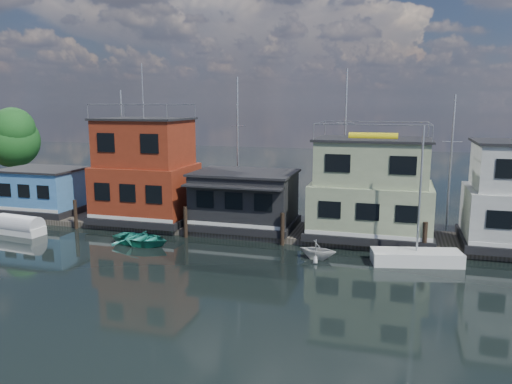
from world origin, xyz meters
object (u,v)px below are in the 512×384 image
(dinghy_white, at_px, (318,250))
(dinghy_teal, at_px, (141,239))
(tarp_runabout, at_px, (20,226))
(day_sailer, at_px, (416,256))
(houseboat_dark, at_px, (245,199))
(houseboat_green, at_px, (371,190))
(houseboat_red, at_px, (146,172))
(houseboat_blue, at_px, (44,190))

(dinghy_white, bearing_deg, dinghy_teal, 97.50)
(tarp_runabout, bearing_deg, day_sailer, 8.53)
(houseboat_dark, bearing_deg, dinghy_teal, -136.58)
(houseboat_green, bearing_deg, houseboat_red, -180.00)
(houseboat_blue, relative_size, dinghy_teal, 1.58)
(houseboat_blue, distance_m, tarp_runabout, 5.92)
(houseboat_blue, height_order, dinghy_teal, houseboat_blue)
(houseboat_dark, bearing_deg, houseboat_blue, 179.94)
(houseboat_blue, relative_size, day_sailer, 0.79)
(houseboat_red, relative_size, dinghy_white, 5.19)
(houseboat_red, height_order, houseboat_dark, houseboat_red)
(houseboat_green, bearing_deg, dinghy_white, -118.14)
(day_sailer, relative_size, dinghy_teal, 2.01)
(houseboat_red, distance_m, houseboat_dark, 8.18)
(day_sailer, bearing_deg, houseboat_green, 111.52)
(houseboat_green, bearing_deg, day_sailer, -55.93)
(houseboat_dark, relative_size, houseboat_green, 0.88)
(houseboat_green, xyz_separation_m, tarp_runabout, (-24.43, -5.30, -2.99))
(houseboat_blue, bearing_deg, houseboat_dark, -0.06)
(houseboat_blue, xyz_separation_m, houseboat_dark, (17.50, -0.02, 0.21))
(tarp_runabout, xyz_separation_m, dinghy_white, (21.68, 0.16, 0.04))
(tarp_runabout, relative_size, dinghy_white, 1.68)
(houseboat_blue, bearing_deg, dinghy_teal, -24.07)
(houseboat_red, distance_m, dinghy_teal, 6.90)
(dinghy_teal, xyz_separation_m, dinghy_white, (11.85, 0.17, 0.18))
(tarp_runabout, relative_size, day_sailer, 0.47)
(houseboat_red, relative_size, day_sailer, 1.46)
(dinghy_white, bearing_deg, tarp_runabout, 97.07)
(houseboat_green, bearing_deg, dinghy_teal, -159.99)
(houseboat_green, height_order, day_sailer, day_sailer)
(day_sailer, height_order, dinghy_teal, day_sailer)
(houseboat_blue, relative_size, houseboat_dark, 0.86)
(houseboat_blue, relative_size, houseboat_green, 0.76)
(dinghy_white, bearing_deg, houseboat_blue, 84.43)
(tarp_runabout, bearing_deg, dinghy_teal, 6.63)
(houseboat_blue, height_order, tarp_runabout, houseboat_blue)
(houseboat_red, bearing_deg, dinghy_teal, -65.69)
(houseboat_green, xyz_separation_m, dinghy_white, (-2.75, -5.14, -2.95))
(houseboat_red, height_order, dinghy_teal, houseboat_red)
(houseboat_dark, xyz_separation_m, houseboat_green, (9.00, 0.02, 1.13))
(houseboat_dark, relative_size, dinghy_white, 3.24)
(dinghy_teal, bearing_deg, houseboat_green, -61.31)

